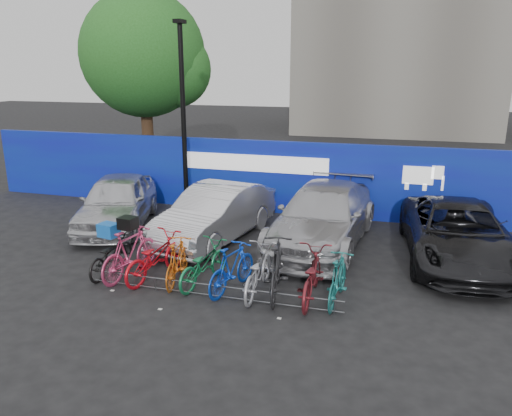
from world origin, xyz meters
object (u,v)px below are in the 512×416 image
at_px(bike_0, 111,255).
at_px(bike_6, 258,271).
at_px(tree, 149,58).
at_px(bike_2, 155,257).
at_px(bike_1, 130,253).
at_px(car_1, 215,214).
at_px(bike_3, 177,261).
at_px(bike_7, 276,268).
at_px(bike_rack, 211,290).
at_px(bike_5, 232,268).
at_px(car_3, 458,233).
at_px(bike_9, 338,279).
at_px(car_2, 323,216).
at_px(lamppost, 183,113).
at_px(bike_8, 311,276).
at_px(car_0, 117,201).
at_px(bike_4, 203,264).

xyz_separation_m(bike_0, bike_6, (3.61, -0.08, 0.05)).
relative_size(tree, bike_2, 3.91).
bearing_deg(bike_1, car_1, -98.56).
height_order(tree, bike_3, tree).
xyz_separation_m(car_1, bike_7, (2.50, -3.01, -0.15)).
xyz_separation_m(tree, bike_3, (5.77, -10.15, -4.56)).
xyz_separation_m(bike_2, bike_7, (2.88, -0.09, 0.09)).
distance_m(bike_1, bike_2, 0.60).
xyz_separation_m(bike_rack, bike_5, (0.32, 0.43, 0.37)).
relative_size(car_3, bike_9, 3.09).
xyz_separation_m(tree, car_3, (11.92, -7.01, -4.34)).
distance_m(car_2, bike_6, 3.59).
xyz_separation_m(tree, bike_1, (4.59, -10.15, -4.48)).
xyz_separation_m(bike_0, bike_9, (5.31, -0.04, 0.05)).
bearing_deg(car_2, bike_3, -123.40).
xyz_separation_m(bike_2, bike_3, (0.59, -0.07, -0.02)).
distance_m(car_1, bike_0, 3.32).
relative_size(lamppost, bike_2, 3.06).
height_order(car_1, bike_9, car_1).
relative_size(car_2, bike_8, 2.72).
bearing_deg(car_3, car_2, 170.26).
bearing_deg(bike_6, bike_7, -178.81).
distance_m(lamppost, bike_5, 7.14).
relative_size(bike_6, bike_9, 1.13).
bearing_deg(bike_5, lamppost, -43.27).
xyz_separation_m(bike_rack, car_2, (1.74, 3.95, 0.64)).
bearing_deg(bike_3, car_3, -160.78).
xyz_separation_m(car_0, bike_0, (1.76, -3.23, -0.33)).
bearing_deg(car_3, bike_rack, -149.30).
bearing_deg(bike_rack, bike_1, 166.94).
xyz_separation_m(car_2, bike_3, (-2.74, -3.45, -0.29)).
bearing_deg(bike_9, car_0, -20.38).
height_order(car_0, bike_6, car_0).
height_order(bike_0, bike_8, bike_8).
relative_size(car_0, bike_8, 2.29).
height_order(lamppost, car_3, lamppost).
relative_size(lamppost, car_0, 1.32).
bearing_deg(tree, car_2, -38.20).
xyz_separation_m(bike_rack, bike_2, (-1.59, 0.58, 0.36)).
bearing_deg(car_2, lamppost, 162.63).
distance_m(bike_rack, bike_0, 2.80).
bearing_deg(bike_8, tree, -50.28).
relative_size(bike_rack, bike_7, 2.74).
relative_size(bike_1, bike_3, 1.16).
bearing_deg(bike_5, car_0, -20.50).
distance_m(bike_6, bike_9, 1.70).
bearing_deg(bike_4, car_0, -25.62).
bearing_deg(car_2, bike_8, -80.07).
bearing_deg(bike_3, bike_4, -179.46).
bearing_deg(bike_5, bike_rack, 67.77).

